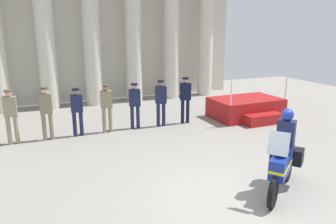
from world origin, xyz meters
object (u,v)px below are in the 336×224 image
(officer_in_row_0, at_px, (11,112))
(officer_in_row_1, at_px, (46,109))
(officer_in_row_3, at_px, (106,104))
(motorcycle_with_rider, at_px, (283,158))
(officer_in_row_5, at_px, (161,99))
(reviewing_stand, at_px, (247,108))
(officer_in_row_4, at_px, (135,102))
(officer_in_row_6, at_px, (185,96))
(officer_in_row_2, at_px, (77,108))

(officer_in_row_0, xyz_separation_m, officer_in_row_1, (1.04, -0.03, 0.01))
(officer_in_row_3, distance_m, motorcycle_with_rider, 6.34)
(officer_in_row_3, height_order, officer_in_row_5, officer_in_row_5)
(reviewing_stand, relative_size, officer_in_row_5, 1.59)
(officer_in_row_1, relative_size, officer_in_row_5, 1.01)
(officer_in_row_0, xyz_separation_m, officer_in_row_5, (5.01, -0.08, -0.01))
(officer_in_row_0, distance_m, officer_in_row_4, 4.04)
(reviewing_stand, xyz_separation_m, motorcycle_with_rider, (-3.12, -5.43, 0.41))
(officer_in_row_3, height_order, motorcycle_with_rider, motorcycle_with_rider)
(officer_in_row_1, bearing_deg, motorcycle_with_rider, 131.91)
(officer_in_row_0, distance_m, officer_in_row_5, 5.01)
(officer_in_row_6, bearing_deg, officer_in_row_5, 3.73)
(reviewing_stand, height_order, officer_in_row_2, reviewing_stand)
(officer_in_row_1, xyz_separation_m, officer_in_row_5, (3.97, -0.05, -0.02))
(reviewing_stand, bearing_deg, officer_in_row_3, 176.14)
(officer_in_row_2, bearing_deg, officer_in_row_6, -177.10)
(officer_in_row_1, xyz_separation_m, motorcycle_with_rider, (4.51, -5.79, -0.24))
(officer_in_row_3, distance_m, officer_in_row_5, 2.01)
(officer_in_row_2, distance_m, officer_in_row_6, 4.01)
(officer_in_row_2, distance_m, motorcycle_with_rider, 6.80)
(officer_in_row_1, height_order, officer_in_row_5, officer_in_row_1)
(officer_in_row_1, xyz_separation_m, officer_in_row_3, (1.97, 0.02, -0.03))
(reviewing_stand, distance_m, officer_in_row_6, 2.75)
(officer_in_row_2, relative_size, motorcycle_with_rider, 0.86)
(officer_in_row_2, distance_m, officer_in_row_3, 1.00)
(officer_in_row_6, xyz_separation_m, motorcycle_with_rider, (-0.47, -5.73, -0.26))
(officer_in_row_3, bearing_deg, officer_in_row_1, 4.71)
(officer_in_row_0, relative_size, officer_in_row_4, 1.05)
(officer_in_row_1, height_order, officer_in_row_4, officer_in_row_1)
(officer_in_row_3, distance_m, officer_in_row_4, 1.03)
(officer_in_row_2, relative_size, officer_in_row_4, 0.98)
(reviewing_stand, height_order, officer_in_row_3, reviewing_stand)
(reviewing_stand, relative_size, officer_in_row_2, 1.68)
(officer_in_row_1, bearing_deg, officer_in_row_5, -176.78)
(officer_in_row_4, relative_size, motorcycle_with_rider, 0.88)
(officer_in_row_5, bearing_deg, officer_in_row_3, 1.77)
(officer_in_row_5, relative_size, officer_in_row_6, 0.97)
(officer_in_row_5, xyz_separation_m, motorcycle_with_rider, (0.53, -5.73, -0.23))
(officer_in_row_5, bearing_deg, officer_in_row_6, -176.27)
(officer_in_row_1, relative_size, officer_in_row_4, 1.05)
(officer_in_row_0, distance_m, officer_in_row_3, 3.00)
(officer_in_row_6, height_order, motorcycle_with_rider, motorcycle_with_rider)
(reviewing_stand, xyz_separation_m, officer_in_row_0, (-8.67, 0.39, 0.64))
(officer_in_row_1, height_order, motorcycle_with_rider, motorcycle_with_rider)
(reviewing_stand, height_order, officer_in_row_1, officer_in_row_1)
(officer_in_row_2, relative_size, officer_in_row_5, 0.95)
(officer_in_row_0, height_order, officer_in_row_2, officer_in_row_0)
(officer_in_row_0, bearing_deg, officer_in_row_6, -176.83)
(officer_in_row_1, height_order, officer_in_row_2, officer_in_row_1)
(officer_in_row_3, bearing_deg, reviewing_stand, -179.87)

